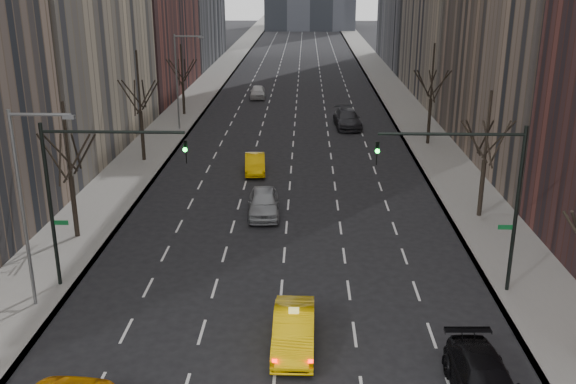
{
  "coord_description": "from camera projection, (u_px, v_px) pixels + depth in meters",
  "views": [
    {
      "loc": [
        1.09,
        -15.8,
        14.47
      ],
      "look_at": [
        0.2,
        16.33,
        3.5
      ],
      "focal_mm": 40.0,
      "sensor_mm": 36.0,
      "label": 1
    }
  ],
  "objects": [
    {
      "name": "sidewalk_right",
      "position": [
        389.0,
        87.0,
        85.53
      ],
      "size": [
        4.5,
        320.0,
        0.15
      ],
      "primitive_type": "cube",
      "color": "slate",
      "rests_on": "ground"
    },
    {
      "name": "far_taxi",
      "position": [
        255.0,
        164.0,
        48.99
      ],
      "size": [
        1.84,
        4.39,
        1.41
      ],
      "primitive_type": "imported",
      "rotation": [
        0.0,
        0.0,
        0.08
      ],
      "color": "#F8B905",
      "rests_on": "ground"
    },
    {
      "name": "tree_rw_b",
      "position": [
        484.0,
        160.0,
        38.95
      ],
      "size": [
        3.36,
        3.5,
        7.82
      ],
      "color": "black",
      "rests_on": "ground"
    },
    {
      "name": "far_car_white",
      "position": [
        258.0,
        92.0,
        78.38
      ],
      "size": [
        1.99,
        4.56,
        1.53
      ],
      "primitive_type": "imported",
      "rotation": [
        0.0,
        0.0,
        0.04
      ],
      "color": "silver",
      "rests_on": "ground"
    },
    {
      "name": "traffic_mast_left",
      "position": [
        83.0,
        180.0,
        29.47
      ],
      "size": [
        6.69,
        0.39,
        8.0
      ],
      "color": "black",
      "rests_on": "ground"
    },
    {
      "name": "tree_lw_d",
      "position": [
        183.0,
        82.0,
        68.01
      ],
      "size": [
        3.36,
        3.5,
        7.36
      ],
      "color": "black",
      "rests_on": "ground"
    },
    {
      "name": "streetlight_far",
      "position": [
        180.0,
        72.0,
        60.7
      ],
      "size": [
        2.83,
        0.22,
        9.0
      ],
      "color": "slate",
      "rests_on": "ground"
    },
    {
      "name": "parked_suv_black",
      "position": [
        484.0,
        383.0,
        22.66
      ],
      "size": [
        2.26,
        5.32,
        1.53
      ],
      "primitive_type": "imported",
      "rotation": [
        0.0,
        0.0,
        0.02
      ],
      "color": "black",
      "rests_on": "ground"
    },
    {
      "name": "tree_lw_b",
      "position": [
        71.0,
        177.0,
        35.79
      ],
      "size": [
        3.36,
        3.5,
        7.82
      ],
      "color": "black",
      "rests_on": "ground"
    },
    {
      "name": "silver_sedan_ahead",
      "position": [
        264.0,
        203.0,
        40.33
      ],
      "size": [
        2.18,
        4.88,
        1.63
      ],
      "primitive_type": "imported",
      "rotation": [
        0.0,
        0.0,
        0.05
      ],
      "color": "gray",
      "rests_on": "ground"
    },
    {
      "name": "tree_rw_c",
      "position": [
        431.0,
        100.0,
        55.88
      ],
      "size": [
        3.36,
        3.5,
        8.74
      ],
      "color": "black",
      "rests_on": "ground"
    },
    {
      "name": "sidewalk_left",
      "position": [
        207.0,
        87.0,
        86.17
      ],
      "size": [
        4.5,
        320.0,
        0.15
      ],
      "primitive_type": "cube",
      "color": "slate",
      "rests_on": "ground"
    },
    {
      "name": "taxi_sedan",
      "position": [
        294.0,
        330.0,
        25.97
      ],
      "size": [
        1.71,
        4.76,
        1.56
      ],
      "primitive_type": "imported",
      "rotation": [
        0.0,
        0.0,
        -0.01
      ],
      "color": "#F0BA05",
      "rests_on": "ground"
    },
    {
      "name": "traffic_mast_right",
      "position": [
        482.0,
        183.0,
        28.99
      ],
      "size": [
        6.69,
        0.39,
        8.0
      ],
      "color": "black",
      "rests_on": "ground"
    },
    {
      "name": "far_suv_grey",
      "position": [
        347.0,
        119.0,
        63.4
      ],
      "size": [
        2.81,
        6.09,
        1.72
      ],
      "primitive_type": "imported",
      "rotation": [
        0.0,
        0.0,
        0.07
      ],
      "color": "#29282D",
      "rests_on": "ground"
    },
    {
      "name": "streetlight_near",
      "position": [
        28.0,
        191.0,
        27.58
      ],
      "size": [
        2.83,
        0.22,
        9.0
      ],
      "color": "slate",
      "rests_on": "ground"
    },
    {
      "name": "tree_lw_c",
      "position": [
        141.0,
        112.0,
        50.83
      ],
      "size": [
        3.36,
        3.5,
        8.74
      ],
      "color": "black",
      "rests_on": "ground"
    }
  ]
}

